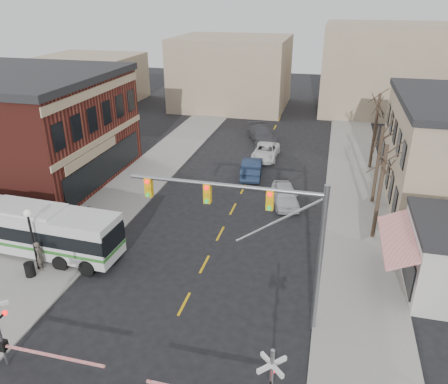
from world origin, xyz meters
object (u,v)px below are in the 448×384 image
at_px(car_b, 252,168).
at_px(pedestrian_near, 40,256).
at_px(traffic_signal_mast, 266,224).
at_px(car_a, 285,195).
at_px(trash_bin, 30,270).
at_px(rr_crossing_west, 7,332).
at_px(transit_bus, 29,228).
at_px(pedestrian_far, 90,216).
at_px(car_c, 266,151).
at_px(car_d, 262,134).
at_px(street_lamp, 30,227).

distance_m(car_b, pedestrian_near, 20.65).
bearing_deg(traffic_signal_mast, car_a, 91.97).
relative_size(trash_bin, pedestrian_near, 0.45).
distance_m(traffic_signal_mast, rr_crossing_west, 12.61).
relative_size(trash_bin, car_a, 0.19).
xyz_separation_m(transit_bus, pedestrian_far, (2.03, 3.92, -0.89)).
relative_size(transit_bus, traffic_signal_mast, 1.31).
height_order(rr_crossing_west, car_c, rr_crossing_west).
relative_size(car_b, pedestrian_far, 3.24).
bearing_deg(pedestrian_far, pedestrian_near, -130.67).
height_order(car_b, car_d, car_d).
bearing_deg(car_b, pedestrian_far, 46.08).
distance_m(traffic_signal_mast, car_c, 25.28).
bearing_deg(street_lamp, rr_crossing_west, -62.31).
xyz_separation_m(pedestrian_near, pedestrian_far, (0.14, 5.67, -0.17)).
distance_m(rr_crossing_west, car_b, 25.98).
bearing_deg(transit_bus, traffic_signal_mast, -10.14).
xyz_separation_m(transit_bus, trash_bin, (1.64, -2.54, -1.25)).
xyz_separation_m(transit_bus, car_d, (10.72, 27.25, -0.95)).
height_order(street_lamp, pedestrian_far, street_lamp).
height_order(rr_crossing_west, street_lamp, street_lamp).
height_order(transit_bus, car_c, transit_bus).
xyz_separation_m(car_b, pedestrian_near, (-9.69, -18.23, 0.24)).
height_order(trash_bin, car_b, car_b).
xyz_separation_m(transit_bus, pedestrian_near, (1.89, -1.75, -0.72)).
bearing_deg(traffic_signal_mast, pedestrian_near, 175.58).
bearing_deg(pedestrian_near, pedestrian_far, -18.30).
xyz_separation_m(traffic_signal_mast, trash_bin, (-14.14, 0.29, -5.16)).
xyz_separation_m(car_b, car_d, (-0.86, 10.77, 0.01)).
xyz_separation_m(rr_crossing_west, trash_bin, (-3.64, 6.16, -1.41)).
bearing_deg(rr_crossing_west, car_b, 75.97).
relative_size(transit_bus, pedestrian_far, 7.91).
xyz_separation_m(transit_bus, car_a, (15.30, 11.28, -1.00)).
bearing_deg(pedestrian_far, street_lamp, -133.01).
height_order(rr_crossing_west, trash_bin, rr_crossing_west).
bearing_deg(rr_crossing_west, transit_bus, 121.25).
relative_size(trash_bin, pedestrian_far, 0.55).
distance_m(traffic_signal_mast, street_lamp, 14.42).
bearing_deg(car_c, pedestrian_far, -119.44).
bearing_deg(rr_crossing_west, street_lamp, 117.69).
bearing_deg(car_a, car_b, 110.69).
distance_m(trash_bin, car_b, 21.46).
bearing_deg(rr_crossing_west, car_d, 81.40).
xyz_separation_m(car_a, car_b, (-3.73, 5.20, 0.04)).
bearing_deg(pedestrian_near, trash_bin, 146.08).
distance_m(transit_bus, trash_bin, 3.27).
distance_m(trash_bin, car_a, 19.43).
height_order(trash_bin, car_c, car_c).
height_order(rr_crossing_west, pedestrian_far, rr_crossing_west).
distance_m(car_a, car_b, 6.40).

